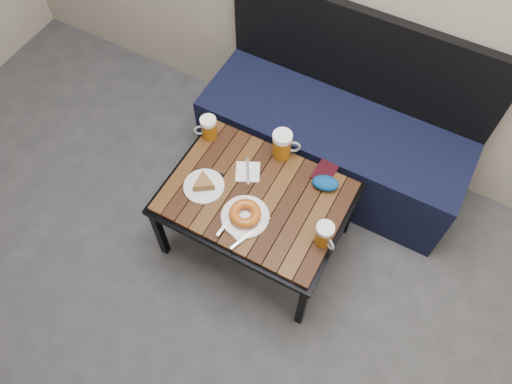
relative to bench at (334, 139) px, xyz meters
The scene contains 13 objects.
room_shell 1.96m from the bench, 101.56° to the right, with size 4.00×4.00×4.00m.
bench is the anchor object (origin of this frame).
cafe_table 0.65m from the bench, 103.14° to the right, with size 0.84×0.62×0.47m.
beer_mug_left 0.71m from the bench, 139.90° to the right, with size 0.12×0.10×0.13m.
beer_mug_centre 0.47m from the bench, 112.13° to the right, with size 0.14×0.12×0.15m.
beer_mug_right 0.76m from the bench, 72.17° to the right, with size 0.12×0.10×0.13m.
plate_pie 0.82m from the bench, 118.47° to the right, with size 0.19×0.19×0.05m.
plate_bagel 0.78m from the bench, 100.03° to the right, with size 0.21×0.28×0.06m.
napkin_left 0.61m from the bench, 114.34° to the right, with size 0.15×0.15×0.01m.
napkin_right 0.83m from the bench, 99.16° to the right, with size 0.15×0.13×0.01m.
passport_navy 0.78m from the bench, 120.41° to the right, with size 0.10×0.13×0.01m, color black.
passport_burgundy 0.42m from the bench, 77.35° to the right, with size 0.09×0.13×0.01m, color black.
knit_pouch 0.49m from the bench, 75.08° to the right, with size 0.12×0.08×0.05m, color #051A89.
Camera 1 is at (0.67, 0.13, 2.43)m, focal length 35.00 mm.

